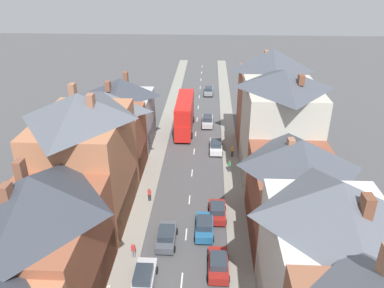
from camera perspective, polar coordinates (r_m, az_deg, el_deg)
pavement_left at (r=55.47m, az=-4.86°, el=-0.02°), size 2.20×104.00×0.14m
pavement_right at (r=55.10m, az=5.71°, el=-0.25°), size 2.20×104.00×0.14m
centre_line_dashes at (r=53.30m, az=0.32°, el=-1.15°), size 0.14×97.80×0.01m
terrace_row_left at (r=34.32m, az=-18.77°, el=-8.78°), size 8.00×55.80×13.65m
terrace_row_right at (r=32.96m, az=16.85°, el=-8.45°), size 8.00×55.74×14.22m
double_decker_bus_lead at (r=58.91m, az=-1.13°, el=4.59°), size 2.74×10.80×5.30m
car_near_blue at (r=36.85m, az=-3.91°, el=-13.82°), size 1.90×4.11×1.58m
car_parked_left_a at (r=53.15m, az=3.67°, el=-0.30°), size 1.90×4.45×1.64m
car_parked_right_a at (r=39.95m, az=3.88°, el=-10.19°), size 1.90×3.82×1.60m
car_mid_black at (r=34.04m, az=4.05°, el=-17.81°), size 1.90×3.93×1.66m
car_parked_left_b at (r=61.60m, az=2.38°, el=3.58°), size 1.90×4.59×1.67m
car_mid_white at (r=37.84m, az=1.91°, el=-12.43°), size 1.90×4.11×1.69m
car_far_grey at (r=33.16m, az=-7.34°, el=-19.56°), size 1.90×4.20×1.59m
car_parked_right_b at (r=76.46m, az=2.51°, el=8.10°), size 1.90×4.07×1.61m
pedestrian_mid_left at (r=35.39m, az=-8.93°, el=-15.63°), size 0.36×0.22×1.61m
pedestrian_mid_right at (r=42.37m, az=-6.51°, el=-7.57°), size 0.36×0.22×1.61m
pedestrian_far_left at (r=47.88m, az=5.71°, el=-3.26°), size 0.36×0.22×1.61m
pedestrian_far_right at (r=51.54m, az=6.17°, el=-1.03°), size 0.36×0.22×1.61m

